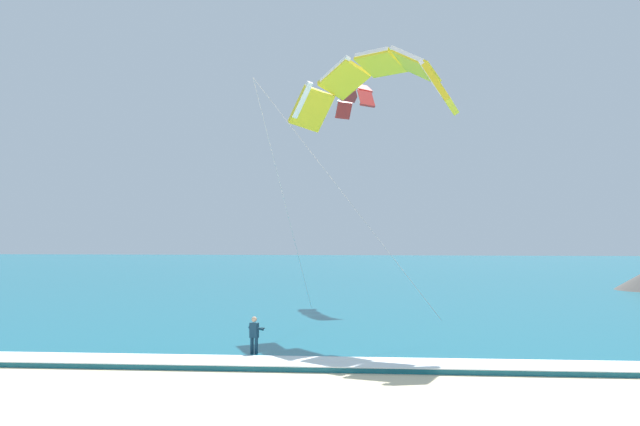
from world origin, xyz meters
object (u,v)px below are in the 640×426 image
(surfboard, at_px, (254,358))
(kitesurfer, at_px, (254,335))
(kite_distant, at_px, (355,96))
(kite_primary, at_px, (375,81))

(surfboard, bearing_deg, kitesurfer, 69.30)
(surfboard, bearing_deg, kite_distant, 81.83)
(surfboard, xyz_separation_m, kite_primary, (4.82, 6.20, 12.42))
(kitesurfer, bearing_deg, kite_distant, 81.84)
(kite_primary, height_order, kite_distant, kite_distant)
(surfboard, relative_size, kitesurfer, 0.87)
(surfboard, xyz_separation_m, kitesurfer, (0.01, 0.02, 0.91))
(kite_primary, bearing_deg, kitesurfer, -127.91)
(kite_primary, distance_m, kite_distant, 16.36)
(surfboard, distance_m, kite_primary, 14.70)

